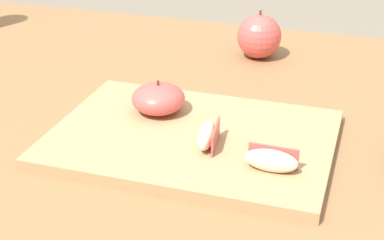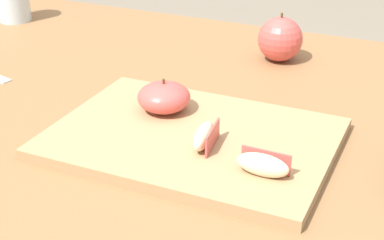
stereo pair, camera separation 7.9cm
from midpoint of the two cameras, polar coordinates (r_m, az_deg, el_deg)
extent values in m
cube|color=brown|center=(0.89, -2.01, -0.21)|extent=(1.35, 0.87, 0.03)
cube|color=brown|center=(1.64, -17.81, -3.67)|extent=(0.06, 0.06, 0.74)
cube|color=#A37F56|center=(0.80, -2.82, -1.84)|extent=(0.37, 0.27, 0.02)
ellipsoid|color=#D14C47|center=(0.85, -5.87, 1.97)|extent=(0.08, 0.08, 0.04)
cylinder|color=#4C3319|center=(0.84, -5.94, 3.39)|extent=(0.00, 0.00, 0.01)
ellipsoid|color=beige|center=(0.76, -1.57, -1.54)|extent=(0.03, 0.07, 0.03)
cube|color=#D14C47|center=(0.76, -0.71, -1.61)|extent=(0.01, 0.06, 0.03)
ellipsoid|color=beige|center=(0.71, 4.39, -3.97)|extent=(0.06, 0.02, 0.03)
cube|color=#D14C47|center=(0.72, 4.63, -3.52)|extent=(0.06, 0.00, 0.03)
sphere|color=#D14C47|center=(1.09, 4.34, 7.88)|extent=(0.08, 0.08, 0.08)
cylinder|color=#4C3319|center=(1.08, 4.42, 9.99)|extent=(0.00, 0.00, 0.01)
camera|label=1|loc=(0.04, -92.86, -1.43)|focal=56.17mm
camera|label=2|loc=(0.04, 87.14, 1.43)|focal=56.17mm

